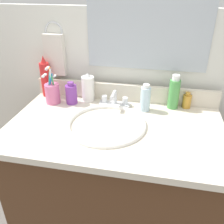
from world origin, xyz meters
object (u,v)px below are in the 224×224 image
object	(u,v)px
cup_pink	(52,93)
faucet	(114,101)
bottle_gel_clear	(145,98)
hand_towel	(55,55)
bottle_cream_purple	(71,94)
bottle_toner_green	(174,93)
bottle_oil_amber	(187,101)
bottle_spray_red	(46,78)
bottle_lotion_white	(88,88)

from	to	relation	value
cup_pink	faucet	bearing A→B (deg)	5.14
faucet	bottle_gel_clear	xyz separation A→B (m)	(0.16, -0.02, 0.04)
hand_towel	bottle_cream_purple	bearing A→B (deg)	-43.88
faucet	bottle_cream_purple	distance (m)	0.23
hand_towel	bottle_cream_purple	xyz separation A→B (m)	(0.12, -0.12, -0.17)
bottle_gel_clear	cup_pink	distance (m)	0.48
bottle_cream_purple	bottle_toner_green	size ratio (longest dim) A/B	0.67
bottle_oil_amber	cup_pink	xyz separation A→B (m)	(-0.69, -0.08, 0.02)
hand_towel	bottle_oil_amber	xyz separation A→B (m)	(0.71, -0.05, -0.18)
faucet	bottle_spray_red	size ratio (longest dim) A/B	0.70
bottle_gel_clear	bottle_toner_green	bearing A→B (deg)	22.71
bottle_cream_purple	bottle_lotion_white	bearing A→B (deg)	34.30
bottle_lotion_white	bottle_oil_amber	world-z (taller)	bottle_lotion_white
bottle_oil_amber	bottle_spray_red	bearing A→B (deg)	-179.75
bottle_toner_green	hand_towel	bearing A→B (deg)	174.50
hand_towel	cup_pink	distance (m)	0.21
bottle_lotion_white	bottle_spray_red	bearing A→B (deg)	176.64
hand_towel	bottle_spray_red	size ratio (longest dim) A/B	0.97
faucet	bottle_oil_amber	world-z (taller)	same
bottle_lotion_white	faucet	bearing A→B (deg)	-13.36
bottle_toner_green	bottle_oil_amber	world-z (taller)	bottle_toner_green
bottle_spray_red	bottle_toner_green	distance (m)	0.69
bottle_cream_purple	cup_pink	bearing A→B (deg)	-172.55
bottle_spray_red	hand_towel	bearing A→B (deg)	46.40
bottle_spray_red	bottle_lotion_white	distance (m)	0.25
bottle_cream_purple	faucet	bearing A→B (deg)	4.12
bottle_spray_red	bottle_lotion_white	bearing A→B (deg)	-3.36
bottle_lotion_white	bottle_toner_green	xyz separation A→B (m)	(0.44, 0.00, 0.01)
faucet	cup_pink	world-z (taller)	cup_pink
bottle_gel_clear	faucet	bearing A→B (deg)	173.07
bottle_lotion_white	bottle_toner_green	world-z (taller)	bottle_toner_green
faucet	bottle_lotion_white	world-z (taller)	bottle_lotion_white
bottle_spray_red	bottle_oil_amber	distance (m)	0.76
bottle_toner_green	bottle_oil_amber	size ratio (longest dim) A/B	2.13
faucet	bottle_lotion_white	size ratio (longest dim) A/B	1.04
bottle_toner_green	bottle_oil_amber	xyz separation A→B (m)	(0.07, 0.02, -0.04)
hand_towel	faucet	xyz separation A→B (m)	(0.35, -0.10, -0.19)
bottle_cream_purple	bottle_gel_clear	size ratio (longest dim) A/B	0.85
hand_towel	bottle_spray_red	bearing A→B (deg)	-133.60
hand_towel	bottle_oil_amber	bearing A→B (deg)	-3.74
bottle_lotion_white	hand_towel	bearing A→B (deg)	161.97
hand_towel	bottle_spray_red	distance (m)	0.14
bottle_cream_purple	bottle_lotion_white	size ratio (longest dim) A/B	0.76
bottle_cream_purple	bottle_gel_clear	xyz separation A→B (m)	(0.38, -0.00, 0.01)
bottle_spray_red	cup_pink	distance (m)	0.11
faucet	hand_towel	bearing A→B (deg)	163.96
hand_towel	cup_pink	world-z (taller)	hand_towel
bottle_cream_purple	bottle_spray_red	distance (m)	0.19
faucet	bottle_toner_green	xyz separation A→B (m)	(0.29, 0.04, 0.05)
bottle_spray_red	bottle_lotion_white	world-z (taller)	bottle_spray_red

